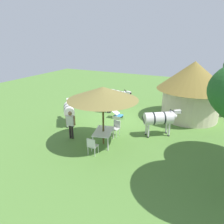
% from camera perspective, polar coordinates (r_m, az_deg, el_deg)
% --- Properties ---
extents(ground_plane, '(36.00, 36.00, 0.00)m').
position_cam_1_polar(ground_plane, '(14.84, 0.95, -2.03)').
color(ground_plane, '#527F36').
extents(thatched_hut, '(4.76, 4.76, 3.96)m').
position_cam_1_polar(thatched_hut, '(15.49, 20.72, 6.15)').
color(thatched_hut, beige).
rests_on(thatched_hut, ground_plane).
extents(shade_umbrella, '(3.62, 3.62, 3.15)m').
position_cam_1_polar(shade_umbrella, '(10.65, -2.48, 5.02)').
color(shade_umbrella, '#4F411B').
rests_on(shade_umbrella, ground_plane).
extents(patio_dining_table, '(1.62, 1.24, 0.74)m').
position_cam_1_polar(patio_dining_table, '(11.39, -2.32, -5.49)').
color(patio_dining_table, silver).
rests_on(patio_dining_table, ground_plane).
extents(patio_chair_near_lawn, '(0.47, 0.49, 0.90)m').
position_cam_1_polar(patio_chair_near_lawn, '(12.39, 1.09, -4.01)').
color(patio_chair_near_lawn, silver).
rests_on(patio_chair_near_lawn, ground_plane).
extents(patio_chair_west_end, '(0.44, 0.46, 0.90)m').
position_cam_1_polar(patio_chair_west_end, '(10.47, -5.36, -8.86)').
color(patio_chair_west_end, silver).
rests_on(patio_chair_west_end, ground_plane).
extents(guest_beside_umbrella, '(0.27, 0.58, 1.62)m').
position_cam_1_polar(guest_beside_umbrella, '(12.04, -11.05, -2.78)').
color(guest_beside_umbrella, black).
rests_on(guest_beside_umbrella, ground_plane).
extents(standing_watcher, '(0.37, 0.54, 1.64)m').
position_cam_1_polar(standing_watcher, '(15.80, -0.82, 3.15)').
color(standing_watcher, black).
rests_on(standing_watcher, ground_plane).
extents(striped_lounge_chair, '(0.56, 0.82, 0.62)m').
position_cam_1_polar(striped_lounge_chair, '(15.02, 1.42, -0.71)').
color(striped_lounge_chair, teal).
rests_on(striped_lounge_chair, ground_plane).
extents(zebra_nearest_camera, '(1.56, 2.01, 1.60)m').
position_cam_1_polar(zebra_nearest_camera, '(12.45, 12.58, -1.70)').
color(zebra_nearest_camera, silver).
rests_on(zebra_nearest_camera, ground_plane).
extents(zebra_by_umbrella, '(1.09, 2.18, 1.54)m').
position_cam_1_polar(zebra_by_umbrella, '(17.32, 1.90, 4.67)').
color(zebra_by_umbrella, silver).
rests_on(zebra_by_umbrella, ground_plane).
extents(zebra_toward_hut, '(1.75, 1.54, 1.53)m').
position_cam_1_polar(zebra_toward_hut, '(14.10, -11.50, 0.67)').
color(zebra_toward_hut, silver).
rests_on(zebra_toward_hut, ground_plane).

